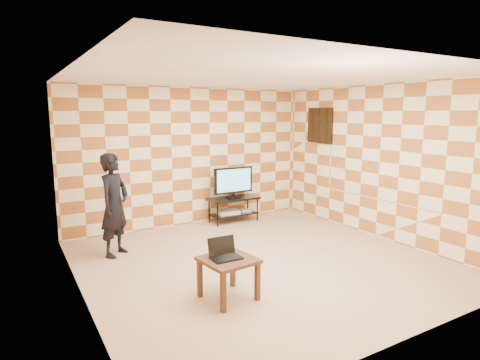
# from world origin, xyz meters

# --- Properties ---
(floor) EXTENTS (5.00, 5.00, 0.00)m
(floor) POSITION_xyz_m (0.00, 0.00, 0.00)
(floor) COLOR tan
(floor) RESTS_ON ground
(wall_back) EXTENTS (5.00, 0.02, 2.70)m
(wall_back) POSITION_xyz_m (0.00, 2.50, 1.35)
(wall_back) COLOR beige
(wall_back) RESTS_ON ground
(wall_front) EXTENTS (5.00, 0.02, 2.70)m
(wall_front) POSITION_xyz_m (0.00, -2.50, 1.35)
(wall_front) COLOR beige
(wall_front) RESTS_ON ground
(wall_left) EXTENTS (0.02, 5.00, 2.70)m
(wall_left) POSITION_xyz_m (-2.50, 0.00, 1.35)
(wall_left) COLOR beige
(wall_left) RESTS_ON ground
(wall_right) EXTENTS (0.02, 5.00, 2.70)m
(wall_right) POSITION_xyz_m (2.50, 0.00, 1.35)
(wall_right) COLOR beige
(wall_right) RESTS_ON ground
(ceiling) EXTENTS (5.00, 5.00, 0.02)m
(ceiling) POSITION_xyz_m (0.00, 0.00, 2.70)
(ceiling) COLOR white
(ceiling) RESTS_ON wall_back
(wall_art) EXTENTS (0.04, 0.72, 0.72)m
(wall_art) POSITION_xyz_m (2.47, 1.55, 1.95)
(wall_art) COLOR black
(wall_art) RESTS_ON wall_right
(tv_stand) EXTENTS (1.05, 0.47, 0.50)m
(tv_stand) POSITION_xyz_m (0.77, 2.18, 0.37)
(tv_stand) COLOR black
(tv_stand) RESTS_ON floor
(tv) EXTENTS (0.86, 0.16, 0.62)m
(tv) POSITION_xyz_m (0.77, 2.17, 0.85)
(tv) COLOR black
(tv) RESTS_ON tv_stand
(dvd_player) EXTENTS (0.48, 0.37, 0.07)m
(dvd_player) POSITION_xyz_m (0.65, 2.19, 0.21)
(dvd_player) COLOR silver
(dvd_player) RESTS_ON tv_stand
(game_console) EXTENTS (0.23, 0.18, 0.05)m
(game_console) POSITION_xyz_m (1.05, 2.17, 0.20)
(game_console) COLOR silver
(game_console) RESTS_ON tv_stand
(side_table) EXTENTS (0.65, 0.65, 0.50)m
(side_table) POSITION_xyz_m (-1.00, -0.84, 0.41)
(side_table) COLOR #3A2415
(side_table) RESTS_ON floor
(laptop) EXTENTS (0.35, 0.28, 0.23)m
(laptop) POSITION_xyz_m (-1.03, -0.79, 0.55)
(laptop) COLOR black
(laptop) RESTS_ON side_table
(person) EXTENTS (0.69, 0.68, 1.60)m
(person) POSITION_xyz_m (-1.79, 1.38, 0.80)
(person) COLOR black
(person) RESTS_ON floor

